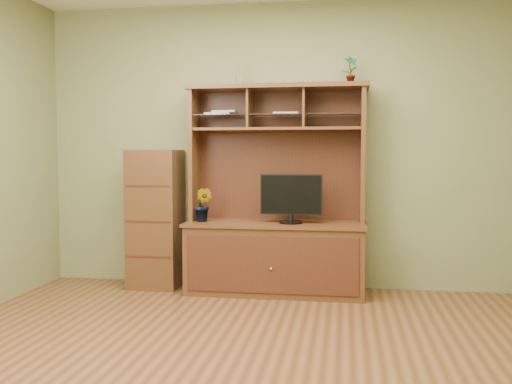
# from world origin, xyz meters

# --- Properties ---
(room) EXTENTS (4.54, 4.04, 2.74)m
(room) POSITION_xyz_m (0.00, 0.00, 1.35)
(room) COLOR #512F17
(room) RESTS_ON ground
(media_hutch) EXTENTS (1.66, 0.61, 1.90)m
(media_hutch) POSITION_xyz_m (0.02, 1.73, 0.52)
(media_hutch) COLOR #442413
(media_hutch) RESTS_ON room
(monitor) EXTENTS (0.55, 0.21, 0.44)m
(monitor) POSITION_xyz_m (0.17, 1.65, 0.88)
(monitor) COLOR black
(monitor) RESTS_ON media_hutch
(orchid_plant) EXTENTS (0.20, 0.18, 0.31)m
(orchid_plant) POSITION_xyz_m (-0.64, 1.65, 0.81)
(orchid_plant) COLOR #31591E
(orchid_plant) RESTS_ON media_hutch
(top_plant) EXTENTS (0.16, 0.13, 0.26)m
(top_plant) POSITION_xyz_m (0.68, 1.80, 2.03)
(top_plant) COLOR #2F6924
(top_plant) RESTS_ON media_hutch
(reed_diffuser) EXTENTS (0.06, 0.06, 0.28)m
(reed_diffuser) POSITION_xyz_m (-0.33, 1.81, 2.01)
(reed_diffuser) COLOR silver
(reed_diffuser) RESTS_ON media_hutch
(magazines) EXTENTS (0.88, 0.20, 0.04)m
(magazines) POSITION_xyz_m (-0.30, 1.81, 1.65)
(magazines) COLOR #B3B2B7
(magazines) RESTS_ON media_hutch
(side_cabinet) EXTENTS (0.47, 0.43, 1.31)m
(side_cabinet) POSITION_xyz_m (-1.14, 1.77, 0.65)
(side_cabinet) COLOR #442413
(side_cabinet) RESTS_ON room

